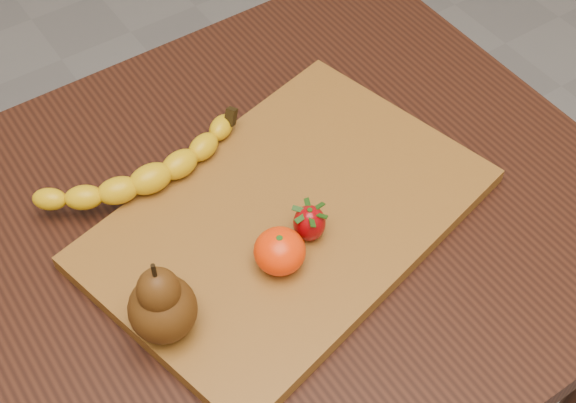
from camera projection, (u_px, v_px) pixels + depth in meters
table at (218, 295)px, 1.00m from camera, size 1.00×0.70×0.76m
cutting_board at (288, 218)px, 0.94m from camera, size 0.51×0.40×0.02m
banana at (151, 179)px, 0.94m from camera, size 0.23×0.07×0.04m
pear at (160, 298)px, 0.79m from camera, size 0.07×0.07×0.11m
mandarin at (280, 251)px, 0.86m from camera, size 0.06×0.06×0.05m
strawberry at (309, 222)px, 0.89m from camera, size 0.04×0.04×0.05m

